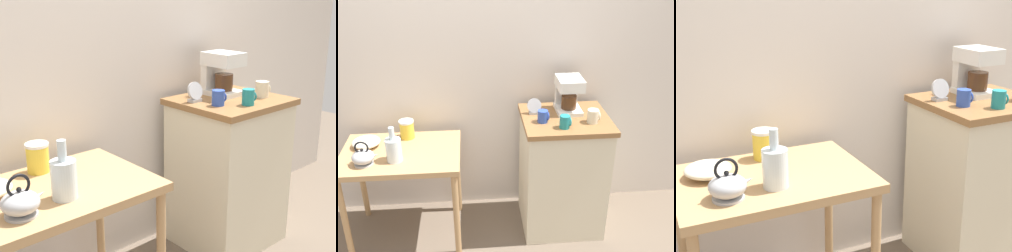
% 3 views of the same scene
% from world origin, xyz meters
% --- Properties ---
extents(back_wall, '(4.40, 0.10, 2.80)m').
position_xyz_m(back_wall, '(0.10, 0.47, 1.40)').
color(back_wall, silver).
rests_on(back_wall, ground_plane).
extents(wooden_table, '(0.84, 0.60, 0.73)m').
position_xyz_m(wooden_table, '(-0.56, 0.04, 0.64)').
color(wooden_table, tan).
rests_on(wooden_table, ground_plane).
extents(kitchen_counter, '(0.63, 0.56, 0.93)m').
position_xyz_m(kitchen_counter, '(0.62, 0.08, 0.47)').
color(kitchen_counter, beige).
rests_on(kitchen_counter, ground_plane).
extents(teakettle, '(0.18, 0.15, 0.17)m').
position_xyz_m(teakettle, '(-0.78, -0.11, 0.79)').
color(teakettle, '#B2B5BA').
rests_on(teakettle, wooden_table).
extents(glass_carafe_vase, '(0.11, 0.11, 0.25)m').
position_xyz_m(glass_carafe_vase, '(-0.58, -0.08, 0.82)').
color(glass_carafe_vase, silver).
rests_on(glass_carafe_vase, wooden_table).
extents(canister_enamel, '(0.11, 0.11, 0.14)m').
position_xyz_m(canister_enamel, '(-0.53, 0.25, 0.80)').
color(canister_enamel, gold).
rests_on(canister_enamel, wooden_table).
extents(coffee_maker, '(0.18, 0.22, 0.26)m').
position_xyz_m(coffee_maker, '(0.66, 0.20, 1.07)').
color(coffee_maker, white).
rests_on(coffee_maker, kitchen_counter).
extents(mug_dark_teal, '(0.08, 0.07, 0.09)m').
position_xyz_m(mug_dark_teal, '(0.58, -0.09, 0.98)').
color(mug_dark_teal, teal).
rests_on(mug_dark_teal, kitchen_counter).
extents(mug_small_cream, '(0.09, 0.08, 0.10)m').
position_xyz_m(mug_small_cream, '(0.79, -0.02, 0.98)').
color(mug_small_cream, beige).
rests_on(mug_small_cream, kitchen_counter).
extents(mug_blue, '(0.08, 0.07, 0.09)m').
position_xyz_m(mug_blue, '(0.45, 0.02, 0.98)').
color(mug_blue, '#2D4CAD').
rests_on(mug_blue, kitchen_counter).
extents(table_clock, '(0.10, 0.05, 0.12)m').
position_xyz_m(table_clock, '(0.41, 0.16, 0.98)').
color(table_clock, '#B2B5BA').
rests_on(table_clock, kitchen_counter).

